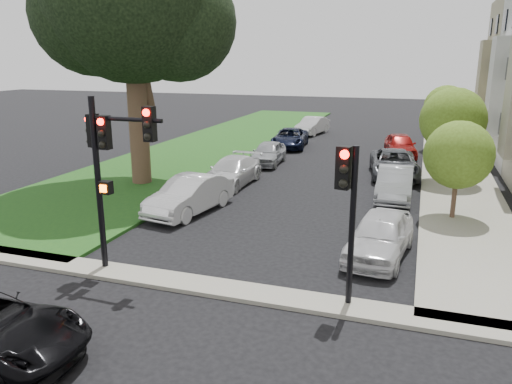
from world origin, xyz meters
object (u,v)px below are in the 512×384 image
(small_tree_b, at_px, (453,120))
(car_parked_2, at_px, (394,164))
(car_parked_3, at_px, (400,145))
(car_parked_7, at_px, (268,153))
(car_parked_5, at_px, (190,195))
(traffic_signal_secondary, at_px, (348,197))
(car_parked_1, at_px, (395,184))
(car_parked_0, at_px, (380,235))
(car_parked_6, at_px, (232,172))
(traffic_signal_main, at_px, (109,154))
(small_tree_c, at_px, (446,107))
(car_parked_8, at_px, (290,138))
(small_tree_a, at_px, (459,155))
(car_parked_9, at_px, (312,126))

(small_tree_b, bearing_deg, car_parked_2, 168.84)
(car_parked_3, bearing_deg, car_parked_7, -156.33)
(small_tree_b, height_order, car_parked_5, small_tree_b)
(car_parked_2, height_order, car_parked_7, car_parked_2)
(traffic_signal_secondary, distance_m, car_parked_1, 10.87)
(traffic_signal_secondary, xyz_separation_m, car_parked_0, (0.58, 3.62, -2.17))
(traffic_signal_secondary, xyz_separation_m, car_parked_2, (0.31, 14.99, -2.18))
(small_tree_b, height_order, car_parked_1, small_tree_b)
(small_tree_b, relative_size, car_parked_5, 1.05)
(small_tree_b, height_order, traffic_signal_secondary, small_tree_b)
(car_parked_1, bearing_deg, car_parked_6, 178.58)
(car_parked_6, bearing_deg, traffic_signal_main, -85.18)
(car_parked_3, distance_m, car_parked_6, 12.67)
(small_tree_c, xyz_separation_m, car_parked_3, (-2.62, -3.14, -2.16))
(traffic_signal_main, bearing_deg, small_tree_c, 68.22)
(car_parked_8, bearing_deg, car_parked_7, -94.55)
(small_tree_a, height_order, car_parked_1, small_tree_a)
(small_tree_c, relative_size, car_parked_8, 0.92)
(car_parked_0, bearing_deg, car_parked_7, 128.08)
(car_parked_2, relative_size, car_parked_3, 1.20)
(car_parked_1, bearing_deg, small_tree_c, 79.24)
(traffic_signal_main, height_order, car_parked_3, traffic_signal_main)
(small_tree_b, bearing_deg, small_tree_c, 90.00)
(traffic_signal_main, bearing_deg, car_parked_1, 55.53)
(car_parked_1, xyz_separation_m, car_parked_7, (-7.52, 5.31, -0.03))
(small_tree_b, bearing_deg, small_tree_a, -90.00)
(car_parked_7, height_order, car_parked_9, car_parked_9)
(traffic_signal_main, height_order, car_parked_2, traffic_signal_main)
(small_tree_b, height_order, car_parked_8, small_tree_b)
(car_parked_8, bearing_deg, car_parked_5, -96.64)
(car_parked_1, relative_size, car_parked_2, 0.84)
(traffic_signal_secondary, bearing_deg, small_tree_a, 70.45)
(car_parked_1, distance_m, car_parked_6, 7.78)
(small_tree_b, xyz_separation_m, small_tree_c, (0.00, 9.60, -0.26))
(small_tree_a, xyz_separation_m, small_tree_c, (0.00, 15.78, 0.32))
(car_parked_3, bearing_deg, car_parked_5, -127.21)
(traffic_signal_main, distance_m, car_parked_3, 22.19)
(traffic_signal_main, bearing_deg, car_parked_2, 64.99)
(car_parked_2, relative_size, car_parked_7, 1.28)
(traffic_signal_main, xyz_separation_m, car_parked_2, (6.97, 14.94, -2.81))
(car_parked_0, bearing_deg, traffic_signal_main, -146.87)
(car_parked_1, height_order, car_parked_8, car_parked_1)
(traffic_signal_secondary, distance_m, car_parked_8, 23.06)
(traffic_signal_main, xyz_separation_m, traffic_signal_secondary, (6.66, -0.04, -0.63))
(traffic_signal_main, height_order, car_parked_0, traffic_signal_main)
(traffic_signal_secondary, xyz_separation_m, car_parked_9, (-6.97, 28.37, -2.19))
(car_parked_9, bearing_deg, car_parked_5, -79.94)
(small_tree_c, bearing_deg, small_tree_b, -90.00)
(car_parked_0, bearing_deg, car_parked_6, 144.39)
(car_parked_9, bearing_deg, traffic_signal_main, -78.95)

